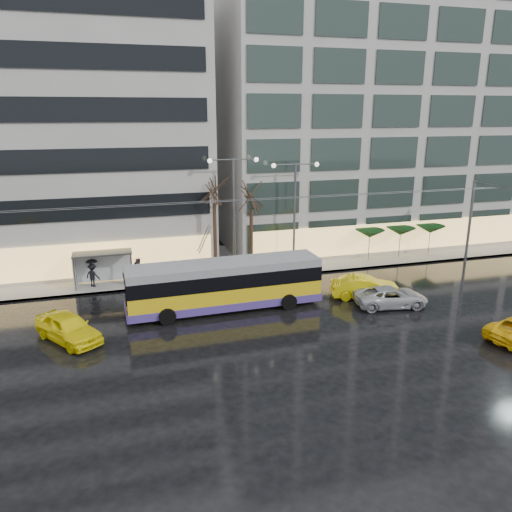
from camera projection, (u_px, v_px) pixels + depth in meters
name	position (u px, v px, depth m)	size (l,w,h in m)	color
ground	(245.00, 332.00, 29.52)	(140.00, 140.00, 0.00)	black
sidewalk	(226.00, 262.00, 42.94)	(80.00, 10.00, 0.15)	gray
kerb	(240.00, 280.00, 38.38)	(80.00, 0.10, 0.15)	slate
building_right	(383.00, 110.00, 48.56)	(32.00, 14.00, 25.00)	#A2A09B
trolleybus	(225.00, 286.00, 32.45)	(12.73, 5.05, 5.87)	gold
catenary	(230.00, 231.00, 35.92)	(42.24, 5.12, 7.00)	#595B60
bus_shelter	(98.00, 261.00, 36.59)	(4.20, 1.60, 2.51)	#595B60
street_lamp_near	(234.00, 200.00, 38.33)	(3.96, 0.36, 9.03)	#595B60
street_lamp_far	(295.00, 200.00, 39.75)	(3.96, 0.36, 8.53)	#595B60
tree_a	(214.00, 186.00, 37.81)	(3.20, 3.20, 8.40)	black
tree_b	(251.00, 193.00, 38.99)	(3.20, 3.20, 7.70)	black
parasol_a	(370.00, 234.00, 42.72)	(2.50, 2.50, 2.65)	#595B60
parasol_b	(401.00, 231.00, 43.52)	(2.50, 2.50, 2.65)	#595B60
parasol_c	(430.00, 229.00, 44.32)	(2.50, 2.50, 2.65)	#595B60
taxi_a	(68.00, 328.00, 28.16)	(1.90, 4.73, 1.61)	#FFEB0D
taxi_b	(365.00, 287.00, 34.66)	(1.65, 4.73, 1.56)	yellow
sedan_silver	(391.00, 297.00, 33.18)	(2.23, 4.83, 1.34)	#B4B5B9
pedestrian_a	(136.00, 268.00, 36.23)	(0.96, 0.98, 2.19)	black
pedestrian_b	(138.00, 264.00, 38.88)	(1.09, 0.94, 1.93)	black
pedestrian_c	(92.00, 272.00, 36.38)	(1.29, 1.17, 2.11)	black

